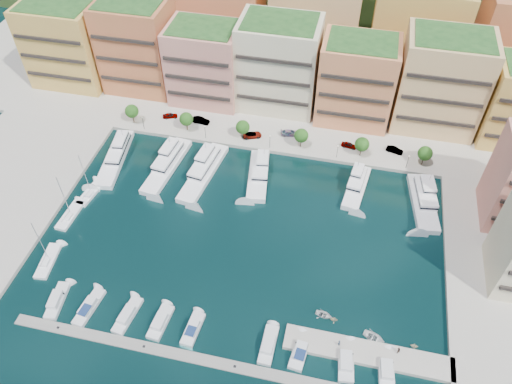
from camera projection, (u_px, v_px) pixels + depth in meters
ground at (242, 238)px, 114.18m from camera, size 400.00×400.00×0.00m
north_quay at (290, 86)px, 155.98m from camera, size 220.00×64.00×2.00m
hillside at (312, 15)px, 188.34m from camera, size 240.00×40.00×58.00m
south_pontoon at (189, 357)px, 94.41m from camera, size 72.00×2.20×0.35m
finger_pier at (367, 354)px, 94.77m from camera, size 32.00×5.00×2.00m
apartment_0 at (66, 43)px, 148.34m from camera, size 22.00×16.50×24.80m
apartment_1 at (138, 45)px, 145.61m from camera, size 20.00×16.50×26.80m
apartment_2 at (205, 64)px, 142.50m from camera, size 20.00×15.50×22.80m
apartment_3 at (279, 64)px, 139.55m from camera, size 22.00×16.50×25.80m
apartment_4 at (356, 81)px, 135.57m from camera, size 20.00×15.50×23.80m
apartment_5 at (441, 82)px, 132.48m from camera, size 22.00×16.50×26.80m
backblock_0 at (131, 2)px, 160.90m from camera, size 26.00×18.00×30.00m
backblock_1 at (220, 12)px, 156.32m from camera, size 26.00×18.00×30.00m
backblock_2 at (315, 22)px, 151.74m from camera, size 26.00×18.00×30.00m
backblock_3 at (416, 33)px, 147.16m from camera, size 26.00×18.00×30.00m
tree_0 at (132, 111)px, 139.44m from camera, size 3.80×3.80×5.65m
tree_1 at (186, 119)px, 137.00m from camera, size 3.80×3.80×5.65m
tree_2 at (243, 127)px, 134.56m from camera, size 3.80×3.80×5.65m
tree_3 at (301, 136)px, 132.12m from camera, size 3.80×3.80×5.65m
tree_4 at (362, 144)px, 129.67m from camera, size 3.80×3.80×5.65m
tree_5 at (425, 153)px, 127.23m from camera, size 3.80×3.80×5.65m
lamppost_0 at (143, 121)px, 137.94m from camera, size 0.30×0.30×4.20m
lamppost_1 at (205, 130)px, 135.20m from camera, size 0.30×0.30×4.20m
lamppost_2 at (270, 139)px, 132.45m from camera, size 0.30×0.30×4.20m
lamppost_3 at (338, 149)px, 129.70m from camera, size 0.30×0.30×4.20m
lamppost_4 at (408, 160)px, 126.95m from camera, size 0.30×0.30×4.20m
yacht_0 at (116, 155)px, 132.10m from camera, size 7.44×22.18×7.30m
yacht_1 at (168, 163)px, 130.00m from camera, size 7.07×21.98×7.30m
yacht_2 at (204, 170)px, 128.22m from camera, size 7.68×22.70×7.30m
yacht_3 at (259, 172)px, 127.48m from camera, size 7.29×18.28×7.30m
yacht_5 at (357, 185)px, 124.40m from camera, size 6.27×15.88×7.30m
yacht_6 at (423, 199)px, 120.96m from camera, size 7.86×19.15×7.30m
cruiser_0 at (57, 301)px, 102.25m from camera, size 3.57×8.81×2.55m
cruiser_1 at (89, 307)px, 101.14m from camera, size 3.58×9.11×2.66m
cruiser_2 at (127, 316)px, 99.89m from camera, size 3.63×8.80×2.55m
cruiser_3 at (160, 322)px, 98.83m from camera, size 3.36×7.92×2.55m
cruiser_4 at (193, 329)px, 97.78m from camera, size 3.11×7.45×2.66m
cruiser_6 at (268, 345)px, 95.49m from camera, size 2.73×8.13×2.55m
cruiser_7 at (300, 352)px, 94.53m from camera, size 3.54×7.83×2.66m
cruiser_8 at (346, 362)px, 93.23m from camera, size 3.67×8.31×2.55m
cruiser_9 at (386, 370)px, 92.10m from camera, size 3.52×7.91×2.55m
sailboat_2 at (90, 194)px, 123.54m from camera, size 3.99×8.98×13.20m
sailboat_1 at (70, 216)px, 118.50m from camera, size 3.29×9.33×13.20m
sailboat_0 at (48, 261)px, 109.34m from camera, size 3.95×9.61×13.20m
tender_3 at (414, 346)px, 95.53m from camera, size 1.64×1.43×0.84m
tender_2 at (374, 337)px, 96.73m from camera, size 4.97×4.19×0.88m
tender_1 at (334, 319)px, 99.43m from camera, size 1.68×1.45×0.88m
tender_0 at (324, 315)px, 100.20m from camera, size 3.82×3.04×0.71m
car_0 at (170, 116)px, 143.01m from camera, size 4.49×3.03×1.42m
car_1 at (201, 120)px, 141.25m from camera, size 5.15×2.26×1.65m
car_2 at (252, 135)px, 137.03m from camera, size 5.67×4.01×1.44m
car_3 at (290, 133)px, 137.61m from camera, size 5.42×3.18×1.48m
car_4 at (349, 145)px, 134.10m from camera, size 4.33×2.30×1.40m
car_5 at (395, 150)px, 132.66m from camera, size 4.68×2.61×1.46m
person_0 at (339, 343)px, 94.44m from camera, size 0.47×0.65×1.65m
person_1 at (398, 350)px, 93.38m from camera, size 1.07×1.04×1.73m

